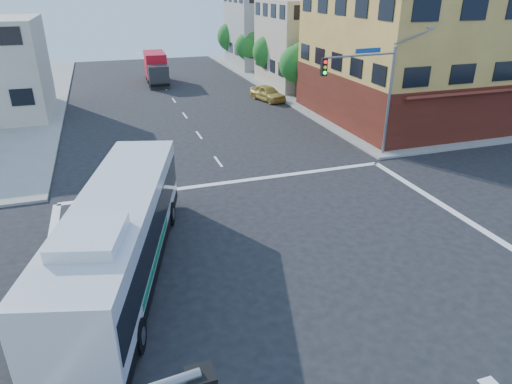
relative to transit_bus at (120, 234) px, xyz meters
name	(u,v)px	position (x,y,z in m)	size (l,w,h in m)	color
ground	(297,271)	(6.54, -1.84, -1.87)	(120.00, 120.00, 0.00)	black
sidewalk_ne	(442,73)	(41.54, 33.16, -1.79)	(50.00, 50.00, 0.15)	gray
corner_building_ne	(436,45)	(26.52, 16.64, 4.02)	(18.10, 15.44, 14.00)	gold
building_east_near	(320,43)	(23.52, 32.14, 2.64)	(12.06, 10.06, 9.00)	#B6A68B
building_east_far	(275,28)	(23.52, 46.14, 3.14)	(12.06, 10.06, 10.00)	gray
signal_mast_ne	(369,82)	(15.61, 8.78, 3.11)	(7.91, 1.13, 8.07)	slate
street_tree_a	(299,62)	(18.44, 26.09, 1.72)	(3.60, 3.60, 5.53)	#3A2015
street_tree_b	(271,50)	(18.44, 34.09, 1.89)	(3.80, 3.80, 5.79)	#3A2015
street_tree_c	(249,44)	(18.44, 42.09, 1.59)	(3.40, 3.40, 5.29)	#3A2015
street_tree_d	(232,35)	(18.44, 50.09, 2.01)	(4.00, 4.00, 6.03)	#3A2015
transit_bus	(120,234)	(0.00, 0.00, 0.00)	(6.07, 13.15, 3.82)	black
box_truck	(156,69)	(6.09, 38.31, -0.24)	(2.49, 7.55, 3.36)	#28292D
parked_car	(268,93)	(15.31, 26.21, -1.13)	(1.73, 4.31, 1.47)	gold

